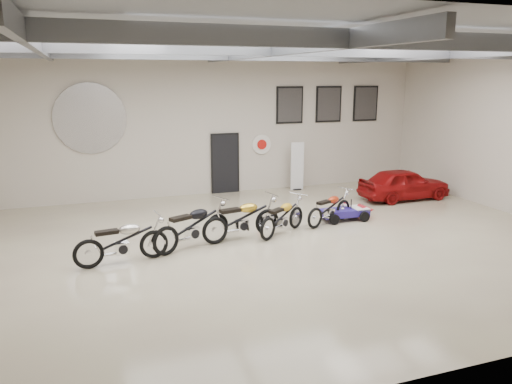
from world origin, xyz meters
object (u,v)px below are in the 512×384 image
object	(u,v)px
go_kart	(349,209)
motorcycle_black	(192,225)
banner_stand	(297,166)
vintage_car	(404,184)
motorcycle_yellow	(282,216)
motorcycle_red	(330,208)
motorcycle_silver	(122,240)
motorcycle_gold	(242,218)

from	to	relation	value
go_kart	motorcycle_black	bearing A→B (deg)	-167.73
banner_stand	vintage_car	bearing A→B (deg)	-38.58
motorcycle_yellow	motorcycle_red	size ratio (longest dim) A/B	1.03
motorcycle_silver	vintage_car	distance (m)	10.10
motorcycle_red	motorcycle_yellow	bearing A→B (deg)	170.49
motorcycle_black	go_kart	world-z (taller)	motorcycle_black
banner_stand	go_kart	world-z (taller)	banner_stand
motorcycle_gold	vintage_car	bearing A→B (deg)	8.51
motorcycle_silver	motorcycle_gold	distance (m)	3.16
motorcycle_yellow	vintage_car	xyz separation A→B (m)	(5.42, 2.20, 0.05)
banner_stand	motorcycle_gold	size ratio (longest dim) A/B	0.83
motorcycle_silver	motorcycle_yellow	world-z (taller)	motorcycle_silver
motorcycle_silver	go_kart	xyz separation A→B (m)	(6.61, 1.39, -0.23)
motorcycle_red	go_kart	distance (m)	0.79
motorcycle_yellow	motorcycle_red	world-z (taller)	motorcycle_yellow
motorcycle_gold	vintage_car	xyz separation A→B (m)	(6.58, 2.25, -0.03)
banner_stand	motorcycle_silver	size ratio (longest dim) A/B	0.87
motorcycle_gold	motorcycle_yellow	distance (m)	1.16
vintage_car	motorcycle_silver	bearing A→B (deg)	106.76
banner_stand	motorcycle_silver	bearing A→B (deg)	-137.30
motorcycle_red	motorcycle_silver	bearing A→B (deg)	167.44
motorcycle_yellow	motorcycle_red	xyz separation A→B (m)	(1.63, 0.42, -0.02)
motorcycle_yellow	go_kart	distance (m)	2.46
motorcycle_silver	motorcycle_red	bearing A→B (deg)	4.02
go_kart	vintage_car	distance (m)	3.44
banner_stand	motorcycle_red	distance (m)	4.47
motorcycle_black	motorcycle_gold	xyz separation A→B (m)	(1.35, 0.23, -0.01)
motorcycle_gold	vintage_car	distance (m)	6.95
motorcycle_black	go_kart	xyz separation A→B (m)	(4.89, 0.90, -0.27)
motorcycle_gold	motorcycle_silver	bearing A→B (deg)	-177.17
motorcycle_silver	vintage_car	xyz separation A→B (m)	(9.65, 2.97, -0.00)
banner_stand	go_kart	xyz separation A→B (m)	(-0.18, -4.16, -0.59)
motorcycle_red	vintage_car	bearing A→B (deg)	1.04
go_kart	banner_stand	bearing A→B (deg)	89.26
motorcycle_gold	motorcycle_red	size ratio (longest dim) A/B	1.19
motorcycle_yellow	go_kart	world-z (taller)	motorcycle_yellow
motorcycle_silver	vintage_car	size ratio (longest dim) A/B	0.66
motorcycle_gold	go_kart	world-z (taller)	motorcycle_gold
banner_stand	motorcycle_yellow	size ratio (longest dim) A/B	0.95
motorcycle_yellow	motorcycle_red	distance (m)	1.69
motorcycle_black	motorcycle_gold	bearing A→B (deg)	-14.22
go_kart	vintage_car	bearing A→B (deg)	29.24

